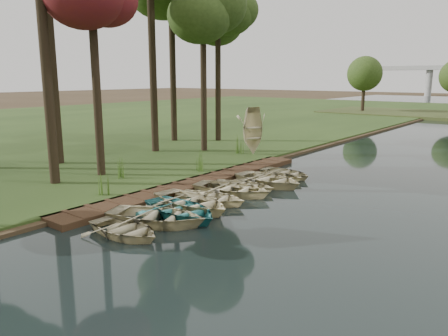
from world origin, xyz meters
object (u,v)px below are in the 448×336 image
Objects in this scene: rowboat_0 at (125,227)px; stored_rowboat at (252,150)px; rowboat_1 at (157,214)px; boardwalk at (198,183)px; rowboat_2 at (181,208)px.

stored_rowboat reaches higher than rowboat_0.
boardwalk is at bearing 7.03° from rowboat_1.
stored_rowboat is at bearing 0.25° from rowboat_1.
stored_rowboat is at bearing 19.05° from rowboat_0.
rowboat_2 is 13.13m from stored_rowboat.
stored_rowboat reaches higher than rowboat_2.
rowboat_2 is at bearing -135.35° from stored_rowboat.
boardwalk is at bearing 44.10° from rowboat_2.
rowboat_0 is (2.76, -6.87, 0.21)m from boardwalk.
rowboat_0 is at bearing -139.49° from stored_rowboat.
rowboat_0 is 15.57m from stored_rowboat.
boardwalk is 4.33× the size of rowboat_2.
boardwalk is 5.08× the size of stored_rowboat.
rowboat_1 reaches higher than rowboat_2.
boardwalk is 5.12m from rowboat_2.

